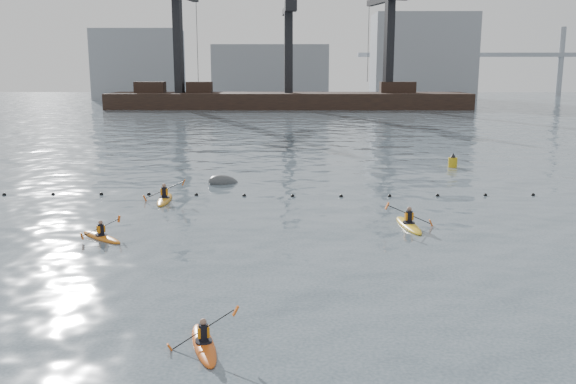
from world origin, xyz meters
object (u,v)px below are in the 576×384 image
Objects in this scene: kayaker_3 at (409,224)px; kayaker_0 at (204,343)px; kayaker_2 at (101,236)px; kayaker_5 at (165,199)px; nav_buoy at (453,162)px; mooring_buoy at (224,183)px.

kayaker_0 is at bearing -128.28° from kayaker_3.
kayaker_5 is at bearing 33.81° from kayaker_2.
kayaker_2 is 8.42m from kayaker_5.
kayaker_5 is (1.21, 8.33, 0.02)m from kayaker_2.
kayaker_3 is 2.80× the size of nav_buoy.
nav_buoy is at bearing 28.65° from kayaker_5.
kayaker_2 is at bearing 103.75° from kayaker_0.
nav_buoy is at bearing 62.97° from kayaker_3.
kayaker_2 is 30.41m from nav_buoy.
kayaker_5 reaches higher than nav_buoy.
kayaker_3 is at bearing 42.44° from kayaker_0.
kayaker_3 is (14.70, 2.31, 0.02)m from kayaker_2.
kayaker_2 is at bearing -106.23° from mooring_buoy.
kayaker_0 is 0.80× the size of kayaker_5.
kayaker_0 reaches higher than mooring_buoy.
nav_buoy is at bearing 48.75° from kayaker_0.
kayaker_5 reaches higher than kayaker_0.
nav_buoy is (15.33, 32.47, 0.30)m from kayaker_0.
mooring_buoy is 19.06m from nav_buoy.
kayaker_5 is at bearing 149.26° from kayaker_3.
kayaker_3 reaches higher than nav_buoy.
mooring_buoy is (-2.30, 25.26, -0.09)m from kayaker_0.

